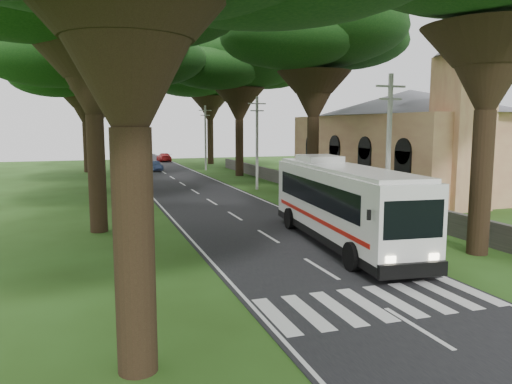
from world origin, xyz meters
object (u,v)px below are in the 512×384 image
object	(u,v)px
pole_near	(388,154)
distant_car_b	(154,166)
coach_bus	(342,203)
pole_far	(205,137)
pole_mid	(257,141)
church	(410,133)
distant_car_c	(164,157)
distant_car_a	(142,171)
pedestrian	(136,217)

from	to	relation	value
pole_near	distant_car_b	size ratio (longest dim) A/B	2.25
coach_bus	pole_far	bearing A→B (deg)	91.49
pole_near	distant_car_b	bearing A→B (deg)	98.72
pole_mid	coach_bus	distance (m)	20.85
church	distant_car_c	xyz separation A→B (m)	(-15.14, 41.28, -4.23)
distant_car_b	coach_bus	bearing A→B (deg)	-97.61
church	distant_car_b	size ratio (longest dim) A/B	6.75
pole_near	pole_far	bearing A→B (deg)	90.00
coach_bus	distant_car_a	xyz separation A→B (m)	(-5.69, 33.71, -1.27)
coach_bus	distant_car_c	distance (m)	57.39
church	pole_far	bearing A→B (deg)	116.82
pole_near	coach_bus	xyz separation A→B (m)	(-2.79, -0.55, -2.20)
distant_car_b	distant_car_c	xyz separation A→B (m)	(3.53, 15.73, 0.06)
church	pole_mid	bearing A→B (deg)	160.19
distant_car_b	pedestrian	distance (m)	35.97
pole_far	pole_mid	bearing A→B (deg)	-90.00
pole_near	distant_car_b	distance (m)	41.72
pole_near	distant_car_a	size ratio (longest dim) A/B	1.98
church	distant_car_c	distance (m)	44.17
church	distant_car_c	world-z (taller)	church
pole_mid	coach_bus	size ratio (longest dim) A/B	0.63
church	pole_near	world-z (taller)	church
pole_near	pedestrian	size ratio (longest dim) A/B	5.21
pole_far	distant_car_c	distance (m)	17.41
church	pole_near	xyz separation A→B (m)	(-12.36, -15.55, -0.73)
pole_far	pedestrian	distance (m)	36.55
coach_bus	distant_car_c	world-z (taller)	coach_bus
distant_car_a	coach_bus	bearing A→B (deg)	94.71
pedestrian	distant_car_b	bearing A→B (deg)	-24.83
church	coach_bus	bearing A→B (deg)	-133.28
pole_far	distant_car_b	xyz separation A→B (m)	(-6.30, 1.09, -3.56)
distant_car_b	distant_car_c	distance (m)	16.12
pole_near	distant_car_a	bearing A→B (deg)	104.35
pedestrian	pole_mid	bearing A→B (deg)	-55.10
pole_far	distant_car_c	bearing A→B (deg)	99.36
pole_near	pole_far	xyz separation A→B (m)	(0.00, 40.00, 0.00)
coach_bus	pole_mid	bearing A→B (deg)	87.69
pole_near	pole_mid	world-z (taller)	same
pedestrian	coach_bus	bearing A→B (deg)	-140.72
distant_car_b	distant_car_c	bearing A→B (deg)	64.94
pole_near	distant_car_c	world-z (taller)	pole_near
church	coach_bus	xyz separation A→B (m)	(-15.16, -16.09, -2.93)
distant_car_a	pole_far	bearing A→B (deg)	-146.01
pole_mid	distant_car_c	size ratio (longest dim) A/B	1.80
church	coach_bus	world-z (taller)	church
pole_mid	distant_car_c	xyz separation A→B (m)	(-2.77, 36.82, -3.50)
distant_car_c	distant_car_b	bearing A→B (deg)	75.72
distant_car_a	pedestrian	world-z (taller)	pedestrian
church	distant_car_a	distance (m)	27.62
pole_mid	coach_bus	xyz separation A→B (m)	(-2.79, -20.55, -2.20)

